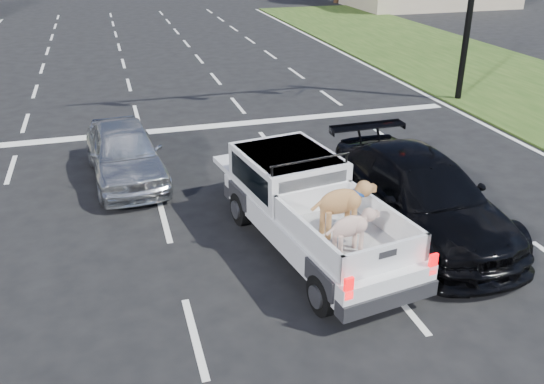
{
  "coord_description": "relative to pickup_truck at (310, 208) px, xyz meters",
  "views": [
    {
      "loc": [
        -2.59,
        -7.16,
        5.8
      ],
      "look_at": [
        0.08,
        2.0,
        1.34
      ],
      "focal_mm": 38.0,
      "sensor_mm": 36.0,
      "label": 1
    }
  ],
  "objects": [
    {
      "name": "ground",
      "position": [
        -0.86,
        -2.09,
        -0.87
      ],
      "size": [
        160.0,
        160.0,
        0.0
      ],
      "primitive_type": "plane",
      "color": "black",
      "rests_on": "ground"
    },
    {
      "name": "silver_sedan",
      "position": [
        -3.23,
        4.44,
        -0.16
      ],
      "size": [
        2.01,
        4.29,
        1.42
      ],
      "primitive_type": "imported",
      "rotation": [
        0.0,
        0.0,
        0.08
      ],
      "color": "#B3B6BA",
      "rests_on": "ground"
    },
    {
      "name": "road_markings",
      "position": [
        -0.86,
        4.47,
        -0.87
      ],
      "size": [
        17.75,
        60.0,
        0.01
      ],
      "color": "silver",
      "rests_on": "ground"
    },
    {
      "name": "pickup_truck",
      "position": [
        0.0,
        0.0,
        0.0
      ],
      "size": [
        2.53,
        5.18,
        1.86
      ],
      "rotation": [
        0.0,
        0.0,
        0.16
      ],
      "color": "black",
      "rests_on": "ground"
    },
    {
      "name": "black_coupe",
      "position": [
        2.41,
        0.08,
        -0.09
      ],
      "size": [
        2.3,
        5.44,
        1.57
      ],
      "primitive_type": "imported",
      "rotation": [
        0.0,
        0.0,
        0.02
      ],
      "color": "black",
      "rests_on": "ground"
    }
  ]
}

